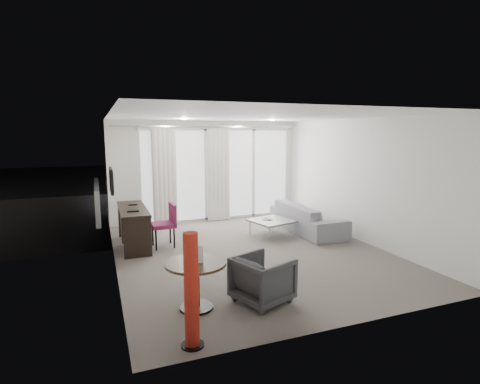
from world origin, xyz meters
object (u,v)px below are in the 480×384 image
object	(u,v)px
sofa	(307,217)
rattan_chair_b	(253,191)
desk	(134,227)
round_table	(196,285)
desk_chair	(163,226)
rattan_chair_a	(239,199)
coffee_table	(271,228)
red_lamp	(191,291)
tub_armchair	(263,279)

from	to	relation	value
sofa	rattan_chair_b	size ratio (longest dim) A/B	2.46
desk	round_table	xyz separation A→B (m)	(0.50, -3.16, -0.08)
desk_chair	rattan_chair_a	distance (m)	3.86
sofa	desk	bearing A→B (deg)	86.24
desk	coffee_table	world-z (taller)	desk
red_lamp	sofa	xyz separation A→B (m)	(3.68, 3.74, -0.31)
red_lamp	round_table	bearing A→B (deg)	72.91
sofa	rattan_chair_a	bearing A→B (deg)	13.59
desk_chair	rattan_chair_b	bearing A→B (deg)	42.74
rattan_chair_b	desk_chair	bearing A→B (deg)	-127.33
round_table	rattan_chair_a	distance (m)	6.27
sofa	rattan_chair_b	world-z (taller)	rattan_chair_b
desk	rattan_chair_b	xyz separation A→B (m)	(3.96, 3.09, 0.06)
rattan_chair_b	sofa	bearing A→B (deg)	-82.63
red_lamp	desk	bearing A→B (deg)	93.41
sofa	desk_chair	bearing A→B (deg)	90.33
red_lamp	sofa	world-z (taller)	red_lamp
desk	coffee_table	size ratio (longest dim) A/B	2.03
desk_chair	round_table	xyz separation A→B (m)	(-0.06, -2.88, -0.12)
round_table	tub_armchair	xyz separation A→B (m)	(0.90, -0.13, 0.00)
tub_armchair	sofa	bearing A→B (deg)	-60.31
desk_chair	red_lamp	distance (m)	3.74
round_table	coffee_table	distance (m)	3.70
desk_chair	red_lamp	world-z (taller)	red_lamp
red_lamp	rattan_chair_a	world-z (taller)	red_lamp
round_table	tub_armchair	size ratio (longest dim) A/B	1.13
desk_chair	coffee_table	distance (m)	2.40
desk_chair	red_lamp	bearing A→B (deg)	-96.78
tub_armchair	sofa	size ratio (longest dim) A/B	0.32
round_table	rattan_chair_a	world-z (taller)	rattan_chair_a
sofa	rattan_chair_b	bearing A→B (deg)	-0.62
rattan_chair_b	round_table	bearing A→B (deg)	-110.99
tub_armchair	rattan_chair_a	world-z (taller)	rattan_chair_a
desk_chair	sofa	size ratio (longest dim) A/B	0.40
round_table	sofa	distance (m)	4.49
sofa	coffee_table	bearing A→B (deg)	96.79
tub_armchair	rattan_chair_b	bearing A→B (deg)	-42.38
red_lamp	rattan_chair_b	size ratio (longest dim) A/B	1.41
desk	rattan_chair_b	distance (m)	5.02
desk	rattan_chair_b	bearing A→B (deg)	37.98
desk	sofa	world-z (taller)	desk
desk	coffee_table	xyz separation A→B (m)	(2.94, -0.38, -0.21)
desk	round_table	bearing A→B (deg)	-81.03
desk_chair	rattan_chair_a	size ratio (longest dim) A/B	1.21
round_table	rattan_chair_b	distance (m)	7.14
red_lamp	coffee_table	xyz separation A→B (m)	(2.70, 3.63, -0.45)
tub_armchair	desk	bearing A→B (deg)	2.58
coffee_table	sofa	distance (m)	1.00
sofa	rattan_chair_a	world-z (taller)	rattan_chair_a
desk_chair	sofa	xyz separation A→B (m)	(3.37, 0.02, -0.12)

